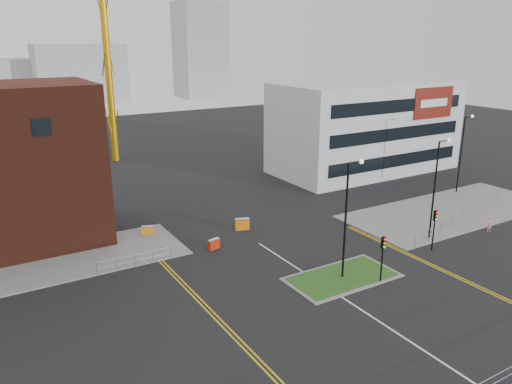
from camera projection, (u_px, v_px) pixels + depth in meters
ground at (402, 337)px, 30.63m from camera, size 200.00×200.00×0.00m
pavement_left at (6, 273)px, 38.80m from camera, size 28.00×8.00×0.12m
pavement_right at (451, 210)px, 52.89m from camera, size 24.00×10.00×0.12m
island_kerb at (342, 277)px, 38.15m from camera, size 8.60×4.60×0.08m
grass_island at (342, 277)px, 38.15m from camera, size 8.00×4.00×0.12m
office_block at (365, 127)px, 67.83m from camera, size 25.00×12.20×12.00m
streetlamp_island at (348, 211)px, 36.67m from camera, size 1.46×0.36×9.18m
streetlamp_right_near at (437, 181)px, 44.21m from camera, size 1.46×0.36×9.18m
streetlamp_right_far at (463, 148)px, 57.65m from camera, size 1.46×0.36×9.18m
traffic_light_island at (383, 251)px, 36.74m from camera, size 0.28×0.33×3.65m
traffic_light_right at (435, 223)px, 42.31m from camera, size 0.28×0.33×3.65m
railing_front at (492, 381)px, 25.48m from camera, size 24.05×0.05×1.10m
railing_left at (135, 258)px, 39.75m from camera, size 6.05×0.05×1.10m
railing_right at (462, 213)px, 49.90m from camera, size 19.05×5.05×1.10m
centre_line at (379, 321)px, 32.26m from camera, size 0.15×30.00×0.01m
yellow_left_a at (200, 304)px, 34.39m from camera, size 0.12×24.00×0.01m
yellow_left_b at (204, 303)px, 34.54m from camera, size 0.12×24.00×0.01m
yellow_right_a at (430, 265)px, 40.21m from camera, size 0.12×20.00×0.01m
yellow_right_b at (433, 265)px, 40.36m from camera, size 0.12×20.00×0.01m
skyline_b at (80, 74)px, 139.69m from camera, size 24.00×12.00×16.00m
skyline_c at (201, 50)px, 151.02m from camera, size 14.00×12.00×28.00m
skyline_d at (7, 81)px, 139.62m from camera, size 30.00×12.00×12.00m
pedestrian at (490, 224)px, 46.95m from camera, size 0.56×0.37×1.55m
barrier_left at (148, 230)px, 46.28m from camera, size 1.13×0.67×0.90m
barrier_mid at (214, 244)px, 43.24m from camera, size 1.14×0.63×0.91m
barrier_right at (242, 224)px, 47.56m from camera, size 1.41×0.87×1.13m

